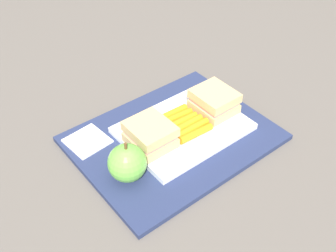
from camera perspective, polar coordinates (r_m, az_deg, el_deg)
name	(u,v)px	position (r m, az deg, el deg)	size (l,w,h in m)	color
ground_plane	(173,140)	(0.79, 0.71, -1.93)	(2.40, 2.40, 0.00)	#56514C
lunchbag_mat	(173,138)	(0.78, 0.71, -1.67)	(0.36, 0.28, 0.01)	navy
food_tray	(183,128)	(0.79, 2.13, -0.31)	(0.23, 0.17, 0.01)	white
sandwich_half_left	(214,101)	(0.81, 6.39, 3.43)	(0.07, 0.08, 0.04)	tan
sandwich_half_right	(150,134)	(0.73, -2.47, -1.17)	(0.07, 0.08, 0.04)	tan
carrot_sticks_bundle	(183,123)	(0.78, 2.14, 0.38)	(0.08, 0.09, 0.02)	orange
apple	(127,163)	(0.69, -5.66, -5.08)	(0.07, 0.07, 0.08)	#66B742
paper_napkin	(87,141)	(0.78, -11.09, -2.04)	(0.07, 0.07, 0.00)	white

